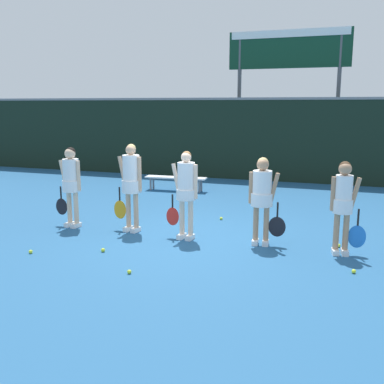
{
  "coord_description": "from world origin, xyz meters",
  "views": [
    {
      "loc": [
        2.77,
        -7.99,
        2.58
      ],
      "look_at": [
        0.03,
        0.01,
        0.92
      ],
      "focal_mm": 42.0,
      "sensor_mm": 36.0,
      "label": 1
    }
  ],
  "objects": [
    {
      "name": "scoreboard",
      "position": [
        0.65,
        8.86,
        4.09
      ],
      "size": [
        4.31,
        0.15,
        5.16
      ],
      "color": "#515156",
      "rests_on": "ground_plane"
    },
    {
      "name": "tennis_ball_2",
      "position": [
        1.53,
        1.49,
        0.03
      ],
      "size": [
        0.07,
        0.07,
        0.07
      ],
      "primitive_type": "sphere",
      "color": "#CCE033",
      "rests_on": "ground_plane"
    },
    {
      "name": "fence_windscreen",
      "position": [
        0.0,
        7.17,
        1.41
      ],
      "size": [
        60.0,
        0.08,
        2.8
      ],
      "color": "black",
      "rests_on": "ground_plane"
    },
    {
      "name": "player_0",
      "position": [
        -2.65,
        -0.01,
        1.01
      ],
      "size": [
        0.66,
        0.38,
        1.7
      ],
      "rotation": [
        0.0,
        0.0,
        -0.13
      ],
      "color": "beige",
      "rests_on": "ground_plane"
    },
    {
      "name": "tennis_ball_4",
      "position": [
        3.01,
        -0.94,
        0.03
      ],
      "size": [
        0.07,
        0.07,
        0.07
      ],
      "primitive_type": "sphere",
      "color": "#CCE033",
      "rests_on": "ground_plane"
    },
    {
      "name": "player_1",
      "position": [
        -1.3,
        0.09,
        1.07
      ],
      "size": [
        0.67,
        0.39,
        1.8
      ],
      "rotation": [
        0.0,
        0.0,
        -0.15
      ],
      "color": "tan",
      "rests_on": "ground_plane"
    },
    {
      "name": "tennis_ball_0",
      "position": [
        0.2,
        1.56,
        0.03
      ],
      "size": [
        0.07,
        0.07,
        0.07
      ],
      "primitive_type": "sphere",
      "color": "#CCE033",
      "rests_on": "ground_plane"
    },
    {
      "name": "tennis_ball_6",
      "position": [
        -0.28,
        -2.08,
        0.03
      ],
      "size": [
        0.07,
        0.07,
        0.07
      ],
      "primitive_type": "sphere",
      "color": "#CCE033",
      "rests_on": "ground_plane"
    },
    {
      "name": "player_3",
      "position": [
        1.38,
        0.06,
        0.97
      ],
      "size": [
        0.7,
        0.4,
        1.63
      ],
      "rotation": [
        0.0,
        0.0,
        0.08
      ],
      "color": "tan",
      "rests_on": "ground_plane"
    },
    {
      "name": "player_4",
      "position": [
        2.8,
        -0.04,
        0.95
      ],
      "size": [
        0.62,
        0.34,
        1.63
      ],
      "rotation": [
        0.0,
        0.0,
        0.16
      ],
      "color": "tan",
      "rests_on": "ground_plane"
    },
    {
      "name": "tennis_ball_5",
      "position": [
        -1.19,
        -1.3,
        0.04
      ],
      "size": [
        0.07,
        0.07,
        0.07
      ],
      "primitive_type": "sphere",
      "color": "#CCE033",
      "rests_on": "ground_plane"
    },
    {
      "name": "tennis_ball_1",
      "position": [
        2.77,
        0.34,
        0.03
      ],
      "size": [
        0.07,
        0.07,
        0.07
      ],
      "primitive_type": "sphere",
      "color": "#CCE033",
      "rests_on": "ground_plane"
    },
    {
      "name": "bench_courtside",
      "position": [
        -2.01,
        4.48,
        0.37
      ],
      "size": [
        1.89,
        0.48,
        0.42
      ],
      "rotation": [
        0.0,
        0.0,
        0.06
      ],
      "color": "silver",
      "rests_on": "ground_plane"
    },
    {
      "name": "ground_plane",
      "position": [
        0.0,
        0.0,
        0.0
      ],
      "size": [
        140.0,
        140.0,
        0.0
      ],
      "primitive_type": "plane",
      "color": "#235684"
    },
    {
      "name": "player_2",
      "position": [
        -0.07,
        -0.06,
        1.01
      ],
      "size": [
        0.65,
        0.38,
        1.71
      ],
      "rotation": [
        0.0,
        0.0,
        -0.1
      ],
      "color": "beige",
      "rests_on": "ground_plane"
    },
    {
      "name": "tennis_ball_8",
      "position": [
        -0.83,
        1.29,
        0.03
      ],
      "size": [
        0.07,
        0.07,
        0.07
      ],
      "primitive_type": "sphere",
      "color": "#CCE033",
      "rests_on": "ground_plane"
    },
    {
      "name": "tennis_ball_7",
      "position": [
        -2.35,
        -1.78,
        0.03
      ],
      "size": [
        0.07,
        0.07,
        0.07
      ],
      "primitive_type": "sphere",
      "color": "#CCE033",
      "rests_on": "ground_plane"
    }
  ]
}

